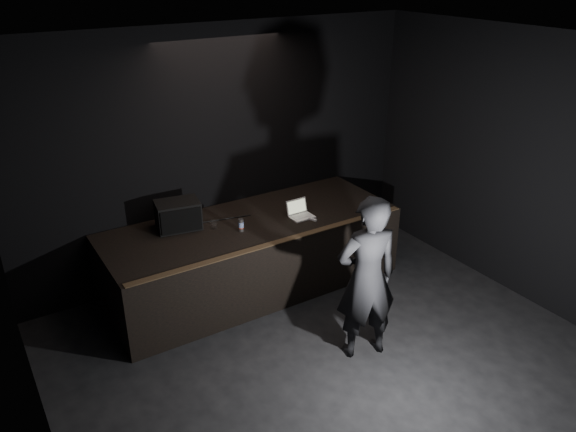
# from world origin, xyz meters

# --- Properties ---
(ground) EXTENTS (7.00, 7.00, 0.00)m
(ground) POSITION_xyz_m (0.00, 0.00, 0.00)
(ground) COLOR black
(ground) RESTS_ON ground
(room_walls) EXTENTS (6.10, 7.10, 3.52)m
(room_walls) POSITION_xyz_m (0.00, 0.00, 2.02)
(room_walls) COLOR black
(room_walls) RESTS_ON ground
(stage_riser) EXTENTS (4.00, 1.50, 1.00)m
(stage_riser) POSITION_xyz_m (0.00, 2.73, 0.50)
(stage_riser) COLOR black
(stage_riser) RESTS_ON ground
(riser_lip) EXTENTS (3.92, 0.10, 0.01)m
(riser_lip) POSITION_xyz_m (0.00, 2.02, 1.01)
(riser_lip) COLOR brown
(riser_lip) RESTS_ON stage_riser
(stage_monitor) EXTENTS (0.62, 0.50, 0.37)m
(stage_monitor) POSITION_xyz_m (-0.90, 3.06, 1.19)
(stage_monitor) COLOR black
(stage_monitor) RESTS_ON stage_riser
(cable) EXTENTS (0.80, 0.18, 0.02)m
(cable) POSITION_xyz_m (-0.32, 2.98, 1.01)
(cable) COLOR black
(cable) RESTS_ON stage_riser
(laptop) EXTENTS (0.32, 0.29, 0.22)m
(laptop) POSITION_xyz_m (0.65, 2.53, 1.06)
(laptop) COLOR white
(laptop) RESTS_ON stage_riser
(beer_can) EXTENTS (0.07, 0.07, 0.17)m
(beer_can) POSITION_xyz_m (-0.25, 2.55, 1.08)
(beer_can) COLOR silver
(beer_can) RESTS_ON stage_riser
(plastic_cup) EXTENTS (0.08, 0.08, 0.10)m
(plastic_cup) POSITION_xyz_m (-0.51, 2.82, 1.05)
(plastic_cup) COLOR white
(plastic_cup) RESTS_ON stage_riser
(wii_remote) EXTENTS (0.08, 0.13, 0.02)m
(wii_remote) POSITION_xyz_m (0.72, 2.32, 1.01)
(wii_remote) COLOR white
(wii_remote) RESTS_ON stage_riser
(person) EXTENTS (0.82, 0.64, 1.99)m
(person) POSITION_xyz_m (0.39, 0.76, 1.00)
(person) COLOR black
(person) RESTS_ON ground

